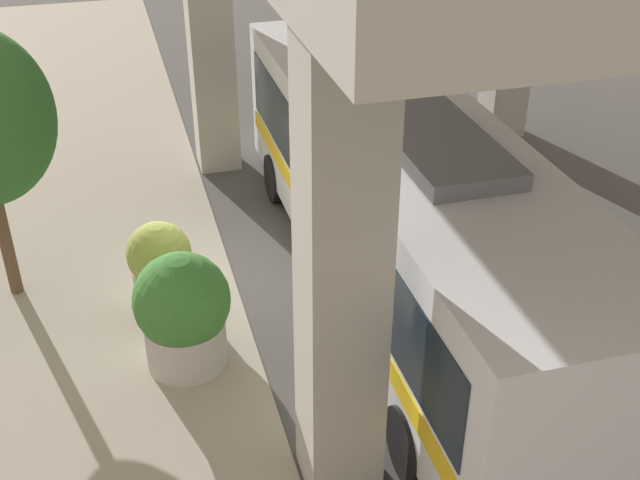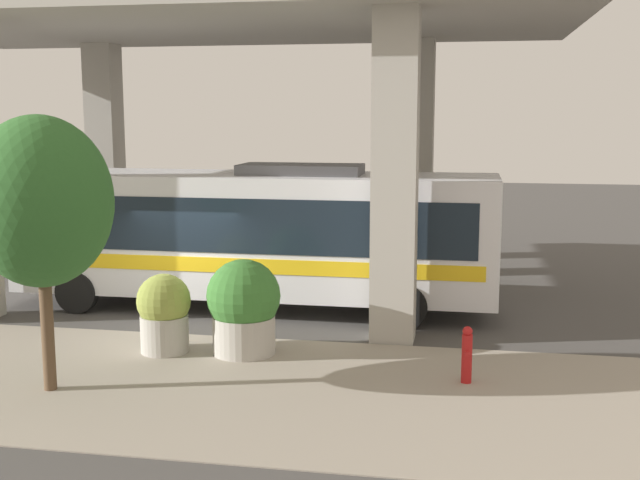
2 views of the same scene
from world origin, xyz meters
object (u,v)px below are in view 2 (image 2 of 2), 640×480
Objects in this scene: planter_front at (244,307)px; street_tree_near at (40,202)px; fire_hydrant at (467,355)px; bus at (255,230)px; planter_middle at (164,313)px.

street_tree_near is (-2.62, 2.68, 2.28)m from planter_front.
planter_front is (0.98, 4.29, 0.43)m from fire_hydrant.
street_tree_near is at bearing 163.21° from bus.
planter_middle is (-0.19, 1.57, -0.14)m from planter_front.
planter_middle is (0.79, 5.86, 0.29)m from fire_hydrant.
planter_front is 0.40× the size of street_tree_near.
planter_front is (-3.71, -0.77, -0.95)m from bus.
fire_hydrant is at bearing -102.86° from planter_front.
bus is 3.91m from planter_front.
fire_hydrant is 0.22× the size of street_tree_near.
street_tree_near reaches higher than fire_hydrant.
fire_hydrant is 0.55× the size of planter_front.
bus is 11.12× the size of fire_hydrant.
bus is at bearing 47.17° from fire_hydrant.
street_tree_near is (-6.34, 1.91, 1.33)m from bus.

